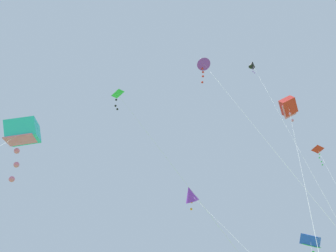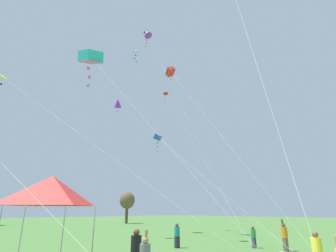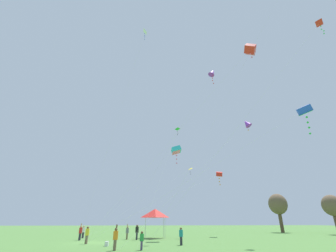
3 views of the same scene
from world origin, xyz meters
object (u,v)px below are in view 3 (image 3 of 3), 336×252
at_px(person_black_shirt, 137,232).
at_px(kite_yellow_delta_3, 189,169).
at_px(festival_tent, 155,213).
at_px(person_orange_shirt, 115,238).
at_px(person_grey_shirt, 127,232).
at_px(kite_green_delta_8, 177,131).
at_px(kite_red_box_9, 250,49).
at_px(person_green_shirt, 142,240).
at_px(kite_red_box_1, 219,174).
at_px(person_yellow_shirt, 87,234).
at_px(person_white_shirt, 83,231).
at_px(kite_purple_diamond_6, 212,73).
at_px(kite_cyan_box_5, 176,150).
at_px(person_teal_shirt, 181,236).
at_px(kite_blue_box_2, 304,111).
at_px(person_red_shirt, 80,232).
at_px(kite_white_delta_0, 144,35).
at_px(cooler_box, 107,244).
at_px(kite_purple_diamond_4, 247,123).
at_px(kite_red_delta_7, 317,27).

bearing_deg(person_black_shirt, kite_yellow_delta_3, -87.21).
relative_size(festival_tent, person_orange_shirt, 1.99).
relative_size(person_grey_shirt, kite_green_delta_8, 0.13).
bearing_deg(person_orange_shirt, kite_red_box_9, -20.49).
xyz_separation_m(person_green_shirt, kite_red_box_1, (-18.41, 13.48, 9.38)).
bearing_deg(person_yellow_shirt, kite_yellow_delta_3, 166.36).
bearing_deg(person_yellow_shirt, person_orange_shirt, 72.39).
relative_size(person_white_shirt, kite_purple_diamond_6, 0.07).
bearing_deg(kite_cyan_box_5, person_teal_shirt, -4.97).
height_order(person_black_shirt, kite_blue_box_2, kite_blue_box_2).
bearing_deg(person_white_shirt, person_grey_shirt, -122.75).
relative_size(person_white_shirt, kite_blue_box_2, 0.07).
relative_size(kite_red_box_1, kite_yellow_delta_3, 1.42).
height_order(person_teal_shirt, kite_yellow_delta_3, kite_yellow_delta_3).
relative_size(person_red_shirt, kite_white_delta_0, 0.07).
relative_size(person_black_shirt, person_red_shirt, 0.92).
relative_size(person_red_shirt, person_orange_shirt, 0.99).
bearing_deg(kite_blue_box_2, kite_red_box_1, -176.70).
distance_m(person_yellow_shirt, kite_cyan_box_5, 16.65).
relative_size(person_teal_shirt, person_orange_shirt, 0.83).
bearing_deg(kite_green_delta_8, kite_cyan_box_5, 174.42).
bearing_deg(person_green_shirt, kite_red_box_1, -91.61).
bearing_deg(kite_purple_diamond_6, person_black_shirt, -131.17).
relative_size(person_yellow_shirt, kite_red_box_9, 0.08).
bearing_deg(kite_green_delta_8, person_red_shirt, -105.88).
height_order(kite_red_box_1, kite_yellow_delta_3, kite_yellow_delta_3).
bearing_deg(cooler_box, kite_purple_diamond_6, 87.96).
distance_m(kite_purple_diamond_4, kite_red_box_9, 9.21).
height_order(cooler_box, kite_purple_diamond_4, kite_purple_diamond_4).
height_order(person_white_shirt, kite_red_delta_7, kite_red_delta_7).
distance_m(person_green_shirt, kite_yellow_delta_3, 19.97).
distance_m(person_green_shirt, kite_red_delta_7, 25.64).
bearing_deg(person_white_shirt, person_black_shirt, -122.89).
height_order(person_green_shirt, person_red_shirt, person_red_shirt).
bearing_deg(kite_purple_diamond_6, person_red_shirt, -115.88).
height_order(kite_yellow_delta_3, kite_green_delta_8, kite_green_delta_8).
bearing_deg(person_yellow_shirt, kite_green_delta_8, 140.02).
bearing_deg(kite_blue_box_2, person_yellow_shirt, -116.92).
xyz_separation_m(kite_blue_box_2, kite_yellow_delta_3, (-20.04, -7.29, -1.47)).
xyz_separation_m(cooler_box, person_yellow_shirt, (-2.65, -2.59, 0.73)).
bearing_deg(kite_red_box_9, kite_yellow_delta_3, -168.91).
bearing_deg(festival_tent, person_black_shirt, -42.35).
xyz_separation_m(person_white_shirt, kite_yellow_delta_3, (-0.35, 16.16, 9.52)).
xyz_separation_m(festival_tent, person_green_shirt, (14.36, -1.73, -2.58)).
height_order(person_white_shirt, person_orange_shirt, person_orange_shirt).
xyz_separation_m(person_black_shirt, person_yellow_shirt, (5.25, -5.30, -0.05)).
height_order(person_orange_shirt, kite_blue_box_2, kite_blue_box_2).
bearing_deg(kite_purple_diamond_4, kite_green_delta_8, -116.22).
height_order(person_grey_shirt, person_black_shirt, person_grey_shirt).
bearing_deg(person_green_shirt, kite_purple_diamond_4, -129.30).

